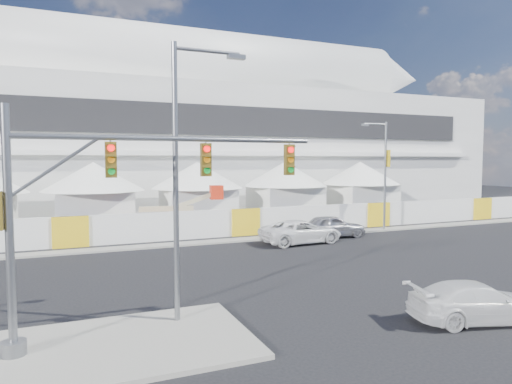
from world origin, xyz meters
name	(u,v)px	position (x,y,z in m)	size (l,w,h in m)	color
ground	(239,300)	(0.00, 0.00, 0.00)	(160.00, 160.00, 0.00)	black
median_island	(80,352)	(-6.00, -3.00, 0.07)	(10.00, 5.00, 0.15)	gray
far_curb	(412,227)	(20.00, 12.50, 0.06)	(80.00, 1.20, 0.12)	gray
stadium	(188,130)	(8.71, 41.50, 9.45)	(80.00, 24.80, 21.98)	silver
tent_row	(148,188)	(0.50, 24.00, 3.15)	(53.40, 8.40, 5.40)	white
hoarding_fence	(245,222)	(6.00, 14.50, 1.00)	(70.00, 0.25, 2.00)	white
scaffold_tower	(439,157)	(46.00, 36.00, 6.00)	(4.40, 4.40, 12.00)	#595B60
sedan_silver	(332,226)	(11.52, 11.26, 0.81)	(4.74, 1.91, 1.62)	#A2A2A7
pickup_curb	(301,232)	(8.27, 10.02, 0.78)	(5.62, 2.59, 1.56)	white
pickup_near	(477,302)	(6.71, -5.47, 0.68)	(4.72, 1.92, 1.37)	silver
lot_car_b	(402,212)	(23.37, 17.67, 0.66)	(3.88, 1.56, 1.32)	black
traffic_mast	(90,213)	(-5.62, -2.71, 4.04)	(9.58, 0.67, 6.94)	slate
streetlight_median	(183,163)	(-2.63, -1.70, 5.48)	(2.57, 0.26, 9.28)	gray
streetlight_curb	(383,168)	(16.93, 12.50, 4.97)	(2.53, 0.57, 8.56)	slate
boom_lift	(159,223)	(0.00, 16.36, 0.99)	(7.37, 2.12, 3.69)	red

